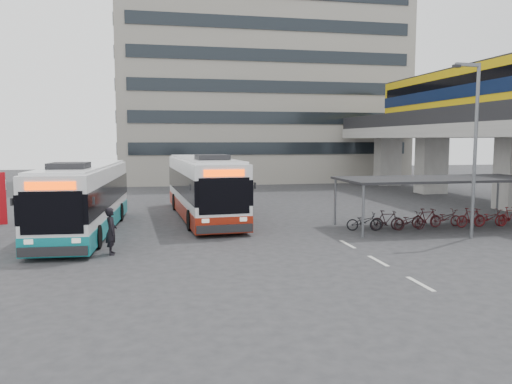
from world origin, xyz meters
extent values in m
plane|color=#28282B|center=(0.00, 0.00, 0.00)|extent=(120.00, 120.00, 0.00)
cube|color=gray|center=(17.00, 18.00, 2.30)|extent=(2.20, 1.60, 4.60)
cube|color=gray|center=(17.00, 26.00, 2.30)|extent=(2.20, 1.60, 4.60)
cube|color=gray|center=(17.00, 12.00, 5.05)|extent=(8.00, 32.00, 0.90)
cube|color=black|center=(13.25, 12.00, 6.05)|extent=(0.35, 32.00, 1.10)
cube|color=#C8A30B|center=(17.00, 13.88, 7.60)|extent=(2.90, 20.00, 3.90)
cube|color=#091533|center=(17.00, 13.88, 7.80)|extent=(2.98, 20.02, 0.90)
cube|color=black|center=(17.00, 13.88, 8.60)|extent=(2.96, 19.20, 0.70)
cube|color=black|center=(17.00, 13.88, 9.55)|extent=(2.70, 19.60, 0.25)
cylinder|color=#595B60|center=(3.70, 4.80, 1.20)|extent=(0.12, 0.12, 2.40)
cylinder|color=#595B60|center=(13.30, 4.80, 1.20)|extent=(0.12, 0.12, 2.40)
cylinder|color=#595B60|center=(3.70, 1.20, 1.20)|extent=(0.12, 0.12, 2.40)
cube|color=black|center=(8.50, 3.00, 2.48)|extent=(10.00, 4.00, 0.12)
imported|color=black|center=(4.50, 3.00, 0.45)|extent=(1.71, 0.60, 0.90)
imported|color=black|center=(5.64, 3.00, 0.50)|extent=(1.66, 0.47, 1.00)
imported|color=black|center=(6.79, 3.00, 0.45)|extent=(1.71, 0.60, 0.90)
imported|color=black|center=(7.93, 3.00, 0.50)|extent=(1.66, 0.47, 1.00)
imported|color=#350C0F|center=(9.07, 3.00, 0.45)|extent=(1.71, 0.60, 0.90)
imported|color=#3F0C0F|center=(10.21, 3.00, 0.50)|extent=(1.66, 0.47, 1.00)
imported|color=#490C0F|center=(11.36, 3.00, 0.45)|extent=(1.71, 0.60, 0.90)
imported|color=#540C0F|center=(12.50, 3.00, 0.50)|extent=(1.66, 0.47, 1.00)
cube|color=gray|center=(6.00, 36.00, 12.50)|extent=(30.00, 15.00, 25.00)
cube|color=beige|center=(2.50, -6.00, 0.01)|extent=(0.15, 1.60, 0.01)
cube|color=beige|center=(2.50, -3.00, 0.01)|extent=(0.15, 1.60, 0.01)
cube|color=beige|center=(2.50, 0.00, 0.01)|extent=(0.15, 1.60, 0.01)
cube|color=white|center=(-2.85, 8.65, 1.89)|extent=(3.41, 12.60, 2.85)
cube|color=maroon|center=(-2.85, 8.65, 0.57)|extent=(3.45, 12.64, 0.78)
cube|color=black|center=(-2.85, 8.65, 2.02)|extent=(3.47, 12.62, 1.19)
cube|color=#F33900|center=(-2.46, 2.43, 2.96)|extent=(1.85, 0.19, 0.31)
cube|color=black|center=(-2.65, 5.54, 3.55)|extent=(1.69, 1.76, 0.29)
cylinder|color=black|center=(-3.84, 4.59, 0.52)|extent=(0.37, 1.06, 1.04)
cylinder|color=black|center=(-1.82, 12.20, 0.52)|extent=(0.37, 1.06, 1.04)
cube|color=white|center=(-8.83, 5.05, 1.79)|extent=(3.22, 11.93, 2.70)
cube|color=#0D767B|center=(-8.83, 5.05, 0.54)|extent=(3.26, 11.97, 0.74)
cube|color=black|center=(-8.83, 5.05, 1.92)|extent=(3.28, 11.96, 1.13)
cube|color=#F33900|center=(-9.19, -0.84, 2.80)|extent=(1.76, 0.19, 0.30)
cube|color=black|center=(-9.01, 2.11, 3.36)|extent=(1.60, 1.66, 0.28)
cylinder|color=black|center=(-10.24, 1.35, 0.49)|extent=(0.35, 1.00, 0.98)
cylinder|color=black|center=(-7.46, 8.28, 0.49)|extent=(0.35, 1.00, 0.98)
imported|color=black|center=(-7.22, 0.05, 0.92)|extent=(0.49, 0.70, 1.84)
cylinder|color=#595B60|center=(8.53, 0.19, 3.90)|extent=(0.16, 0.16, 7.80)
cube|color=#595B60|center=(7.94, 0.16, 7.70)|extent=(1.17, 0.19, 0.15)
cube|color=black|center=(7.41, 0.14, 7.62)|extent=(0.35, 0.19, 0.12)
cube|color=#B40B13|center=(-13.52, 8.39, 1.38)|extent=(0.57, 0.23, 2.75)
cube|color=white|center=(-13.52, 8.39, 2.09)|extent=(0.60, 0.11, 0.55)
camera|label=1|loc=(-5.46, -19.75, 4.45)|focal=35.00mm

